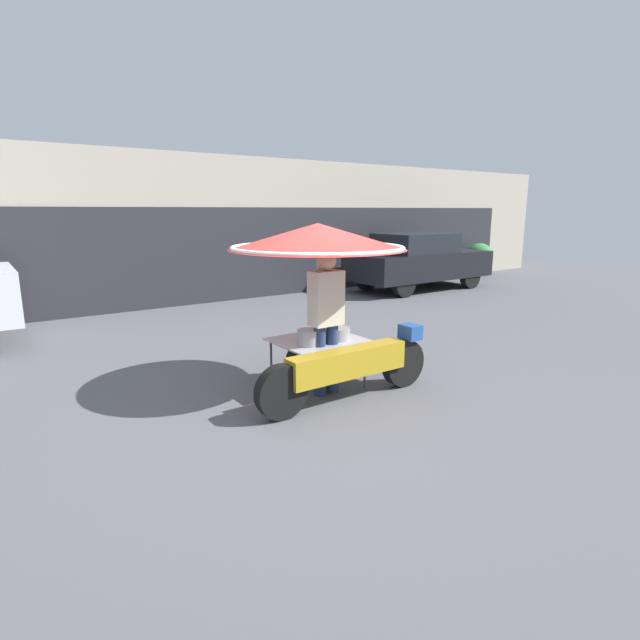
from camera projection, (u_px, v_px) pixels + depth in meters
ground_plane at (319, 400)px, 5.73m from camera, size 36.00×36.00×0.00m
shopfront_building at (129, 230)px, 11.40m from camera, size 28.00×2.06×3.38m
vendor_motorcycle_cart at (321, 259)px, 5.80m from camera, size 2.33×2.09×1.99m
vendor_person at (326, 315)px, 5.74m from camera, size 0.38×0.23×1.70m
parked_car at (418, 261)px, 13.58m from camera, size 4.12×1.68×1.53m
potted_plant at (479, 258)px, 16.48m from camera, size 0.89×0.89×1.07m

